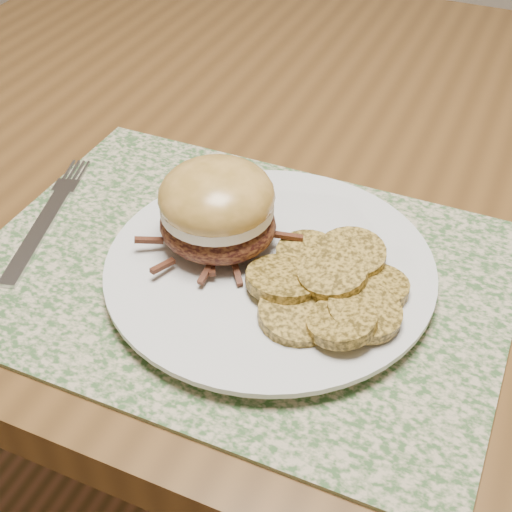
{
  "coord_description": "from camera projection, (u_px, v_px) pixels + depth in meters",
  "views": [
    {
      "loc": [
        0.03,
        -0.65,
        1.16
      ],
      "look_at": [
        -0.14,
        -0.26,
        0.79
      ],
      "focal_mm": 50.0,
      "sensor_mm": 36.0,
      "label": 1
    }
  ],
  "objects": [
    {
      "name": "dining_table",
      "position": [
        471.0,
        233.0,
        0.78
      ],
      "size": [
        1.5,
        0.9,
        0.75
      ],
      "color": "brown",
      "rests_on": "ground"
    },
    {
      "name": "placemat",
      "position": [
        240.0,
        274.0,
        0.61
      ],
      "size": [
        0.45,
        0.33,
        0.0
      ],
      "primitive_type": "cube",
      "color": "#395B2E",
      "rests_on": "dining_table"
    },
    {
      "name": "dinner_plate",
      "position": [
        270.0,
        270.0,
        0.6
      ],
      "size": [
        0.26,
        0.26,
        0.02
      ],
      "primitive_type": "cylinder",
      "color": "silver",
      "rests_on": "placemat"
    },
    {
      "name": "pork_sandwich",
      "position": [
        217.0,
        208.0,
        0.59
      ],
      "size": [
        0.11,
        0.11,
        0.08
      ],
      "rotation": [
        0.0,
        0.0,
        -0.17
      ],
      "color": "black",
      "rests_on": "dinner_plate"
    },
    {
      "name": "roasted_potatoes",
      "position": [
        330.0,
        287.0,
        0.56
      ],
      "size": [
        0.15,
        0.15,
        0.03
      ],
      "color": "#A78231",
      "rests_on": "dinner_plate"
    },
    {
      "name": "fork",
      "position": [
        48.0,
        216.0,
        0.66
      ],
      "size": [
        0.07,
        0.19,
        0.0
      ],
      "rotation": [
        0.0,
        0.0,
        0.27
      ],
      "color": "#B4B4BB",
      "rests_on": "placemat"
    }
  ]
}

